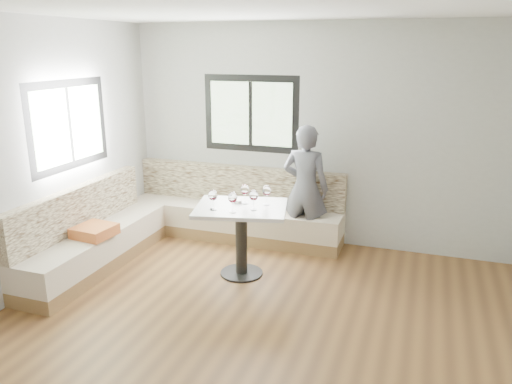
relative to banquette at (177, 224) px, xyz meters
The scene contains 10 objects.
room 2.42m from the banquette, 45.72° to the right, with size 5.01×5.01×2.81m.
banquette is the anchor object (origin of this frame).
table 1.15m from the banquette, 22.46° to the right, with size 1.13×0.97×0.81m.
person 1.68m from the banquette, 19.85° to the left, with size 0.58×0.38×1.60m, color #575760.
olive_ramekin 1.13m from the banquette, 18.75° to the right, with size 0.09×0.09×0.03m.
wine_glass_a 1.20m from the banquette, 38.67° to the right, with size 0.10×0.10×0.22m.
wine_glass_b 1.37m from the banquette, 32.11° to the right, with size 0.10×0.10×0.22m.
wine_glass_c 1.45m from the banquette, 22.39° to the right, with size 0.10×0.10×0.22m.
wine_glass_d 1.26m from the banquette, 17.08° to the right, with size 0.10×0.10×0.22m.
wine_glass_e 1.46m from the banquette, 12.54° to the right, with size 0.10×0.10×0.22m.
Camera 1 is at (1.31, -3.66, 2.48)m, focal length 35.00 mm.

